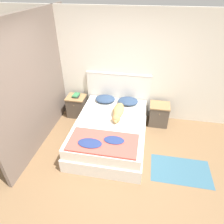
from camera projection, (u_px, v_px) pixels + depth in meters
name	position (u px, v px, depth m)	size (l,w,h in m)	color
ground_plane	(104.00, 177.00, 3.60)	(16.00, 16.00, 0.00)	brown
wall_back	(122.00, 67.00, 4.63)	(9.00, 0.06, 2.55)	silver
wall_side_left	(39.00, 81.00, 3.98)	(0.06, 3.10, 2.55)	#706056
bed	(110.00, 131.00, 4.29)	(1.48, 2.07, 0.51)	silver
headboard	(118.00, 94.00, 4.96)	(1.56, 0.06, 1.15)	silver
nightstand_left	(77.00, 106.00, 5.10)	(0.46, 0.41, 0.54)	#4C4238
nightstand_right	(159.00, 114.00, 4.79)	(0.46, 0.41, 0.54)	#4C4238
pillow_left	(105.00, 99.00, 4.80)	(0.48, 0.39, 0.12)	navy
pillow_right	(128.00, 101.00, 4.72)	(0.48, 0.39, 0.12)	navy
quilt	(103.00, 142.00, 3.59)	(1.25, 0.64, 0.07)	#BC4C42
dog	(118.00, 112.00, 4.28)	(0.23, 0.78, 0.19)	tan
book_stack	(76.00, 95.00, 4.95)	(0.17, 0.23, 0.06)	#232328
rug	(180.00, 171.00, 3.72)	(1.09, 0.66, 0.00)	#335B70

